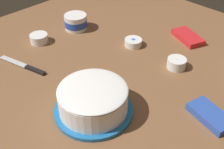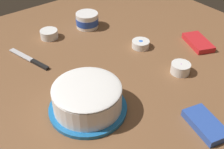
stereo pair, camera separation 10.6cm
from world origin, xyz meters
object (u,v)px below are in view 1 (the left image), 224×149
frosting_tub (76,22)px  candy_box_lower (188,37)px  frosted_cake (93,100)px  sprinkle_bowl_pink (39,38)px  candy_box_upper (210,115)px  spreading_knife (26,66)px  sprinkle_bowl_rainbow (177,63)px  sprinkle_bowl_blue (133,42)px

frosting_tub → candy_box_lower: size_ratio=0.70×
frosted_cake → sprinkle_bowl_pink: 0.53m
candy_box_upper → frosted_cake: bearing=54.5°
spreading_knife → candy_box_lower: bearing=-117.4°
spreading_knife → sprinkle_bowl_rainbow: (-0.43, -0.43, 0.02)m
frosting_tub → frosted_cake: bearing=146.2°
sprinkle_bowl_rainbow → candy_box_upper: 0.29m
spreading_knife → sprinkle_bowl_pink: (0.13, -0.15, 0.01)m
candy_box_lower → spreading_knife: bearing=84.8°
sprinkle_bowl_pink → candy_box_lower: 0.69m
frosted_cake → frosting_tub: 0.59m
sprinkle_bowl_pink → candy_box_lower: sprinkle_bowl_pink is taller
spreading_knife → candy_box_lower: candy_box_lower is taller
frosted_cake → sprinkle_bowl_rainbow: (-0.05, -0.41, -0.03)m
sprinkle_bowl_blue → sprinkle_bowl_pink: 0.43m
frosted_cake → sprinkle_bowl_rainbow: bearing=-97.1°
spreading_knife → sprinkle_bowl_rainbow: size_ratio=3.05×
sprinkle_bowl_blue → sprinkle_bowl_pink: size_ratio=0.96×
frosted_cake → candy_box_upper: frosted_cake is taller
spreading_knife → sprinkle_bowl_blue: size_ratio=2.97×
spreading_knife → sprinkle_bowl_blue: sprinkle_bowl_blue is taller
sprinkle_bowl_blue → sprinkle_bowl_pink: (0.33, 0.28, 0.00)m
frosting_tub → spreading_knife: bearing=107.6°
frosted_cake → candy_box_upper: size_ratio=1.78×
frosted_cake → frosting_tub: (0.49, -0.33, -0.01)m
sprinkle_bowl_pink → candy_box_upper: sprinkle_bowl_pink is taller
sprinkle_bowl_blue → candy_box_upper: size_ratio=0.53×
candy_box_lower → candy_box_upper: 0.51m
frosting_tub → sprinkle_bowl_blue: bearing=-165.3°
frosted_cake → sprinkle_bowl_blue: 0.45m
spreading_knife → frosted_cake: bearing=-176.1°
frosting_tub → sprinkle_bowl_rainbow: 0.55m
frosted_cake → sprinkle_bowl_blue: frosted_cake is taller
frosting_tub → spreading_knife: size_ratio=0.48×
sprinkle_bowl_rainbow → candy_box_lower: 0.24m
frosting_tub → spreading_knife: 0.37m
sprinkle_bowl_blue → spreading_knife: bearing=65.9°
frosted_cake → sprinkle_bowl_rainbow: frosted_cake is taller
frosted_cake → spreading_knife: (0.38, 0.03, -0.04)m
frosting_tub → candy_box_lower: (-0.45, -0.30, -0.03)m
spreading_knife → sprinkle_bowl_blue: bearing=-114.1°
candy_box_lower → candy_box_upper: candy_box_upper is taller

